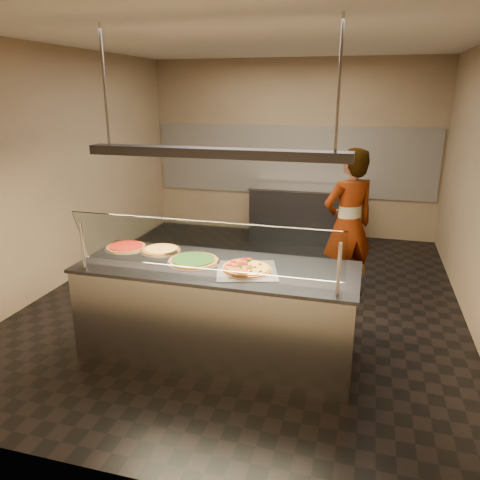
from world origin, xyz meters
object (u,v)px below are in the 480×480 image
(pizza_spatula, at_px, (165,250))
(heat_lamp_housing, at_px, (215,153))
(worker, at_px, (348,225))
(half_pizza_sausage, at_px, (258,269))
(pizza_tomato, at_px, (126,247))
(pizza_cheese, at_px, (161,250))
(prep_table, at_px, (302,214))
(sneeze_guard, at_px, (203,246))
(perforated_tray, at_px, (247,270))
(half_pizza_pepperoni, at_px, (235,266))
(serving_counter, at_px, (218,312))
(pizza_spinach, at_px, (194,260))

(pizza_spatula, distance_m, heat_lamp_housing, 1.18)
(pizza_spatula, height_order, worker, worker)
(half_pizza_sausage, distance_m, pizza_tomato, 1.48)
(pizza_cheese, bearing_deg, prep_table, 76.40)
(pizza_tomato, bearing_deg, heat_lamp_housing, -12.74)
(sneeze_guard, height_order, pizza_cheese, sneeze_guard)
(perforated_tray, distance_m, prep_table, 4.03)
(perforated_tray, xyz_separation_m, prep_table, (-0.07, 4.01, -0.47))
(half_pizza_pepperoni, relative_size, heat_lamp_housing, 0.21)
(heat_lamp_housing, bearing_deg, half_pizza_pepperoni, -15.65)
(perforated_tray, height_order, pizza_cheese, pizza_cheese)
(perforated_tray, distance_m, heat_lamp_housing, 1.06)
(pizza_spatula, xyz_separation_m, worker, (1.69, 1.55, -0.04))
(half_pizza_sausage, bearing_deg, prep_table, 92.44)
(half_pizza_sausage, distance_m, worker, 1.93)
(serving_counter, xyz_separation_m, pizza_spatula, (-0.61, 0.20, 0.49))
(prep_table, bearing_deg, pizza_cheese, -103.60)
(prep_table, bearing_deg, pizza_spatula, -102.61)
(serving_counter, distance_m, sneeze_guard, 0.83)
(half_pizza_sausage, height_order, pizza_tomato, half_pizza_sausage)
(half_pizza_sausage, distance_m, pizza_cheese, 1.11)
(perforated_tray, xyz_separation_m, pizza_spatula, (-0.91, 0.26, 0.02))
(sneeze_guard, bearing_deg, pizza_cheese, 138.46)
(half_pizza_pepperoni, distance_m, prep_table, 4.03)
(pizza_spinach, xyz_separation_m, pizza_tomato, (-0.81, 0.20, -0.00))
(sneeze_guard, xyz_separation_m, half_pizza_sausage, (0.40, 0.29, -0.27))
(perforated_tray, relative_size, half_pizza_sausage, 1.37)
(perforated_tray, xyz_separation_m, pizza_tomato, (-1.34, 0.29, 0.01))
(pizza_spinach, bearing_deg, half_pizza_sausage, -7.93)
(perforated_tray, xyz_separation_m, heat_lamp_housing, (-0.30, 0.06, 1.01))
(half_pizza_pepperoni, bearing_deg, pizza_tomato, 166.80)
(pizza_tomato, bearing_deg, pizza_cheese, 1.46)
(half_pizza_sausage, xyz_separation_m, heat_lamp_housing, (-0.40, 0.06, 0.99))
(pizza_tomato, bearing_deg, worker, 35.43)
(half_pizza_pepperoni, bearing_deg, perforated_tray, -1.05)
(sneeze_guard, relative_size, perforated_tray, 3.54)
(serving_counter, height_order, perforated_tray, perforated_tray)
(sneeze_guard, distance_m, pizza_tomato, 1.23)
(perforated_tray, bearing_deg, heat_lamp_housing, 169.37)
(half_pizza_pepperoni, bearing_deg, worker, 63.75)
(half_pizza_sausage, distance_m, heat_lamp_housing, 1.07)
(half_pizza_pepperoni, relative_size, worker, 0.26)
(half_pizza_pepperoni, bearing_deg, prep_table, 89.46)
(half_pizza_sausage, xyz_separation_m, pizza_cheese, (-1.07, 0.30, -0.01))
(half_pizza_pepperoni, relative_size, pizza_cheese, 1.21)
(sneeze_guard, height_order, half_pizza_pepperoni, sneeze_guard)
(perforated_tray, height_order, half_pizza_pepperoni, half_pizza_pepperoni)
(pizza_cheese, relative_size, pizza_spatula, 1.50)
(pizza_tomato, xyz_separation_m, heat_lamp_housing, (1.05, -0.24, 1.01))
(prep_table, xyz_separation_m, worker, (0.85, -2.20, 0.45))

